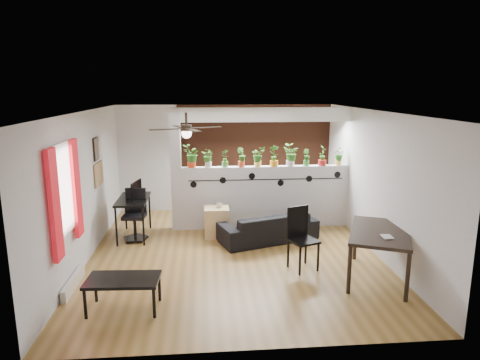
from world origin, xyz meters
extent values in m
cube|color=brown|center=(0.00, 0.00, -0.05)|extent=(6.30, 7.10, 0.10)
cube|color=#B7B7BA|center=(0.00, 3.02, 1.30)|extent=(6.30, 0.04, 2.90)
cube|color=#B7B7BA|center=(0.00, -3.02, 1.30)|extent=(6.30, 0.04, 2.90)
cube|color=#B7B7BA|center=(-2.62, 0.00, 1.30)|extent=(0.04, 7.10, 2.90)
cube|color=#B7B7BA|center=(2.62, 0.00, 1.30)|extent=(0.04, 7.10, 2.90)
cube|color=white|center=(0.00, 0.00, 2.65)|extent=(6.30, 7.10, 0.10)
cube|color=#BCBCC1|center=(0.80, 1.50, 0.68)|extent=(3.60, 0.18, 1.35)
cube|color=silver|center=(0.80, 1.50, 2.45)|extent=(3.60, 0.18, 0.30)
cube|color=#BCBCC1|center=(-1.11, 1.50, 1.30)|extent=(0.22, 0.20, 2.60)
cube|color=#9C4B2D|center=(0.80, 2.97, 1.30)|extent=(3.90, 0.05, 2.60)
cube|color=black|center=(0.80, 1.40, 1.08)|extent=(3.31, 0.01, 0.02)
cylinder|color=black|center=(-0.75, 1.40, 1.00)|extent=(0.14, 0.01, 0.14)
cylinder|color=black|center=(-0.13, 1.40, 1.08)|extent=(0.14, 0.01, 0.14)
cylinder|color=black|center=(0.49, 1.40, 1.16)|extent=(0.14, 0.01, 0.14)
cylinder|color=black|center=(1.11, 1.40, 1.00)|extent=(0.14, 0.01, 0.14)
cylinder|color=black|center=(1.73, 1.40, 1.08)|extent=(0.14, 0.01, 0.14)
cylinder|color=black|center=(2.35, 1.40, 1.16)|extent=(0.14, 0.01, 0.14)
cube|color=white|center=(-2.58, -1.20, 1.55)|extent=(0.02, 0.95, 1.25)
cube|color=silver|center=(-2.57, -1.20, 1.55)|extent=(0.04, 1.05, 1.35)
cube|color=red|center=(-2.53, -1.70, 1.45)|extent=(0.06, 0.30, 1.55)
cube|color=red|center=(-2.53, -0.70, 1.45)|extent=(0.06, 0.30, 1.55)
cube|color=silver|center=(-2.54, -1.20, 0.09)|extent=(0.08, 1.00, 0.18)
cube|color=#9D774B|center=(-2.58, 0.95, 1.35)|extent=(0.03, 0.60, 0.45)
cube|color=#8C7259|center=(-2.58, 0.90, 1.85)|extent=(0.03, 0.30, 0.40)
cube|color=black|center=(-2.58, 0.90, 1.85)|extent=(0.02, 0.34, 0.44)
cylinder|color=black|center=(-0.80, -0.30, 2.50)|extent=(0.04, 0.04, 0.20)
cylinder|color=black|center=(-0.80, -0.30, 2.35)|extent=(0.18, 0.18, 0.10)
sphere|color=white|center=(-0.80, -0.30, 2.26)|extent=(0.17, 0.17, 0.17)
cube|color=black|center=(-0.48, -0.18, 2.34)|extent=(0.55, 0.29, 0.01)
cube|color=black|center=(-0.92, 0.02, 2.34)|extent=(0.29, 0.55, 0.01)
cube|color=black|center=(-1.12, -0.42, 2.34)|extent=(0.55, 0.29, 0.01)
cube|color=black|center=(-0.68, -0.62, 2.34)|extent=(0.29, 0.55, 0.01)
cylinder|color=red|center=(-0.78, 1.50, 1.41)|extent=(0.18, 0.18, 0.12)
imported|color=#1B4E16|center=(-0.78, 1.50, 1.64)|extent=(0.32, 0.31, 0.38)
cylinder|color=silver|center=(-0.43, 1.50, 1.41)|extent=(0.14, 0.14, 0.12)
imported|color=#1B4E16|center=(-0.43, 1.50, 1.60)|extent=(0.26, 0.25, 0.30)
cylinder|color=#448831|center=(-0.08, 1.50, 1.41)|extent=(0.13, 0.13, 0.12)
imported|color=#1B4E16|center=(-0.08, 1.50, 1.59)|extent=(0.23, 0.21, 0.28)
cylinder|color=#BC411E|center=(0.27, 1.50, 1.41)|extent=(0.15, 0.15, 0.12)
imported|color=#1B4E16|center=(0.27, 1.50, 1.61)|extent=(0.24, 0.21, 0.31)
cylinder|color=#EDC453|center=(0.62, 1.50, 1.41)|extent=(0.15, 0.15, 0.12)
imported|color=#1B4E16|center=(0.62, 1.50, 1.61)|extent=(0.27, 0.25, 0.32)
cylinder|color=orange|center=(0.98, 1.50, 1.41)|extent=(0.17, 0.17, 0.12)
imported|color=#1B4E16|center=(0.98, 1.50, 1.63)|extent=(0.28, 0.24, 0.37)
cylinder|color=silver|center=(1.33, 1.50, 1.41)|extent=(0.17, 0.17, 0.12)
imported|color=#1B4E16|center=(1.33, 1.50, 1.64)|extent=(0.30, 0.28, 0.37)
cylinder|color=#3B8F34|center=(1.68, 1.50, 1.41)|extent=(0.12, 0.12, 0.12)
imported|color=#1B4E16|center=(1.68, 1.50, 1.58)|extent=(0.22, 0.23, 0.26)
cylinder|color=#B1211C|center=(2.03, 1.50, 1.41)|extent=(0.17, 0.17, 0.12)
imported|color=#1B4E16|center=(2.03, 1.50, 1.63)|extent=(0.27, 0.30, 0.37)
cylinder|color=#E6B251|center=(2.38, 1.50, 1.41)|extent=(0.13, 0.13, 0.12)
imported|color=#1B4E16|center=(2.38, 1.50, 1.59)|extent=(0.20, 0.22, 0.28)
imported|color=black|center=(0.73, 0.63, 0.27)|extent=(1.99, 1.28, 0.54)
cube|color=tan|center=(-0.28, 0.95, 0.30)|extent=(0.50, 0.45, 0.61)
imported|color=gray|center=(-0.23, 0.95, 0.66)|extent=(0.16, 0.16, 0.10)
cube|color=black|center=(-1.96, 1.07, 0.80)|extent=(0.60, 1.13, 0.04)
cylinder|color=black|center=(-2.22, 0.54, 0.39)|extent=(0.04, 0.04, 0.77)
cylinder|color=black|center=(-1.71, 0.54, 0.39)|extent=(0.04, 0.04, 0.77)
cylinder|color=black|center=(-2.22, 1.59, 0.39)|extent=(0.04, 0.04, 0.77)
cylinder|color=black|center=(-1.71, 1.59, 0.39)|extent=(0.04, 0.04, 0.77)
imported|color=black|center=(-1.96, 1.22, 0.90)|extent=(0.32, 0.11, 0.18)
cylinder|color=black|center=(-1.92, 0.85, 0.04)|extent=(0.53, 0.53, 0.04)
cylinder|color=black|center=(-1.92, 0.85, 0.26)|extent=(0.06, 0.06, 0.45)
cube|color=black|center=(-1.92, 0.85, 0.51)|extent=(0.46, 0.46, 0.07)
cube|color=black|center=(-1.90, 1.04, 0.79)|extent=(0.41, 0.10, 0.49)
cube|color=black|center=(2.23, -1.24, 0.77)|extent=(1.39, 1.69, 0.05)
cylinder|color=black|center=(1.59, -1.71, 0.37)|extent=(0.06, 0.06, 0.74)
cylinder|color=black|center=(2.33, -2.03, 0.37)|extent=(0.06, 0.06, 0.74)
cylinder|color=black|center=(2.13, -0.45, 0.37)|extent=(0.06, 0.06, 0.74)
cylinder|color=black|center=(2.87, -0.77, 0.37)|extent=(0.06, 0.06, 0.74)
imported|color=gray|center=(2.13, -1.54, 0.80)|extent=(0.16, 0.21, 0.02)
cube|color=black|center=(1.11, -0.80, 0.50)|extent=(0.55, 0.55, 0.03)
cube|color=black|center=(1.04, -0.62, 0.79)|extent=(0.39, 0.18, 0.54)
cube|color=black|center=(1.00, -1.03, 0.25)|extent=(0.04, 0.04, 0.50)
cube|color=black|center=(1.34, -0.91, 0.25)|extent=(0.04, 0.04, 0.50)
cube|color=black|center=(0.88, -0.70, 0.52)|extent=(0.04, 0.04, 1.03)
cube|color=black|center=(1.21, -0.57, 0.52)|extent=(0.04, 0.04, 1.03)
cube|color=black|center=(-1.65, -1.91, 0.44)|extent=(1.01, 0.60, 0.04)
cylinder|color=black|center=(-2.12, -2.12, 0.21)|extent=(0.04, 0.04, 0.42)
cylinder|color=black|center=(-1.21, -2.17, 0.21)|extent=(0.04, 0.04, 0.42)
cylinder|color=black|center=(-2.09, -1.65, 0.21)|extent=(0.04, 0.04, 0.42)
cylinder|color=black|center=(-1.19, -1.70, 0.21)|extent=(0.04, 0.04, 0.42)
camera|label=1|loc=(-0.52, -7.43, 3.00)|focal=32.00mm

